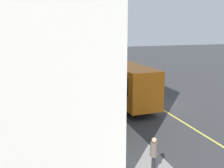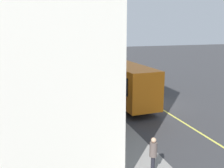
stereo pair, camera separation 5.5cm
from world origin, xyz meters
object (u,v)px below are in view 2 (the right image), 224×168
at_px(car_white, 93,76).
at_px(pedestrian_by_curb, 104,98).
at_px(traffic_light, 93,72).
at_px(bus, 119,79).
at_px(pedestrian_at_corner, 153,152).
at_px(car_silver, 141,76).
at_px(pedestrian_mid_block, 70,72).

relative_size(car_white, pedestrian_by_curb, 2.71).
xyz_separation_m(traffic_light, pedestrian_by_curb, (-3.72, 0.02, -1.42)).
height_order(bus, pedestrian_by_curb, bus).
bearing_deg(pedestrian_by_curb, pedestrian_at_corner, 177.17).
bearing_deg(bus, pedestrian_by_curb, 139.74).
height_order(traffic_light, car_silver, traffic_light).
distance_m(bus, car_white, 8.74).
xyz_separation_m(bus, car_silver, (6.60, -5.03, -1.24)).
height_order(pedestrian_at_corner, pedestrian_mid_block, pedestrian_mid_block).
bearing_deg(pedestrian_mid_block, bus, -162.83).
bearing_deg(car_white, traffic_light, 167.16).
xyz_separation_m(car_silver, pedestrian_by_curb, (-9.09, 7.14, 0.37)).
xyz_separation_m(bus, car_white, (8.64, 0.40, -1.24)).
bearing_deg(bus, pedestrian_mid_block, 17.17).
height_order(car_silver, pedestrian_at_corner, pedestrian_at_corner).
relative_size(car_silver, car_white, 1.00).
distance_m(traffic_light, pedestrian_at_corner, 13.46).
relative_size(traffic_light, pedestrian_at_corner, 1.86).
bearing_deg(pedestrian_mid_block, traffic_light, -174.19).
xyz_separation_m(traffic_light, car_silver, (5.37, -7.12, -1.79)).
bearing_deg(pedestrian_by_curb, pedestrian_mid_block, 3.92).
xyz_separation_m(pedestrian_at_corner, pedestrian_mid_block, (21.65, 0.34, 0.06)).
distance_m(car_white, pedestrian_mid_block, 2.72).
xyz_separation_m(pedestrian_by_curb, pedestrian_mid_block, (11.99, 0.82, 0.14)).
height_order(bus, pedestrian_mid_block, bus).
bearing_deg(car_silver, pedestrian_by_curb, 141.84).
bearing_deg(pedestrian_mid_block, pedestrian_by_curb, -176.08).
bearing_deg(car_white, pedestrian_at_corner, 173.99).
xyz_separation_m(bus, pedestrian_at_corner, (-12.15, 2.59, -0.80)).
bearing_deg(bus, car_white, 2.66).
bearing_deg(car_white, pedestrian_mid_block, 71.39).
bearing_deg(car_silver, car_white, 69.36).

